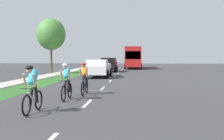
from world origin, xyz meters
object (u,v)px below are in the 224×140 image
at_px(cyclist_trailing, 66,81).
at_px(pickup_white, 98,68).
at_px(suv_black, 109,64).
at_px(cyclist_distant, 84,78).
at_px(street_tree_near, 51,34).
at_px(bus_red, 133,57).
at_px(cyclist_lead, 32,88).

bearing_deg(cyclist_trailing, pickup_white, 91.88).
bearing_deg(suv_black, cyclist_distant, -87.71).
bearing_deg(pickup_white, street_tree_near, 139.94).
relative_size(cyclist_trailing, bus_red, 0.15).
bearing_deg(bus_red, street_tree_near, -120.25).
bearing_deg(cyclist_trailing, bus_red, 85.44).
xyz_separation_m(cyclist_distant, street_tree_near, (-6.94, 16.57, 3.62)).
bearing_deg(cyclist_distant, street_tree_near, 112.72).
height_order(cyclist_trailing, suv_black, suv_black).
bearing_deg(cyclist_trailing, street_tree_near, 109.51).
xyz_separation_m(cyclist_distant, suv_black, (-0.85, 21.10, 0.14)).
relative_size(cyclist_trailing, cyclist_distant, 1.00).
height_order(cyclist_trailing, cyclist_distant, same).
distance_m(cyclist_lead, bus_red, 36.96).
height_order(cyclist_lead, street_tree_near, street_tree_near).
bearing_deg(cyclist_trailing, cyclist_distant, 75.18).
relative_size(pickup_white, bus_red, 0.44).
xyz_separation_m(cyclist_lead, cyclist_distant, (0.89, 4.47, 0.00)).
bearing_deg(cyclist_trailing, suv_black, 90.98).
bearing_deg(street_tree_near, cyclist_distant, -67.28).
relative_size(cyclist_trailing, street_tree_near, 0.28).
distance_m(pickup_white, street_tree_near, 8.69).
xyz_separation_m(suv_black, street_tree_near, (-6.09, -4.53, 3.49)).
bearing_deg(cyclist_lead, cyclist_distant, 78.78).
xyz_separation_m(cyclist_distant, bus_red, (2.26, 32.34, 1.17)).
distance_m(cyclist_lead, suv_black, 25.56).
height_order(cyclist_lead, cyclist_distant, same).
xyz_separation_m(cyclist_distant, pickup_white, (-0.89, 11.48, 0.02)).
distance_m(cyclist_trailing, bus_red, 34.19).
bearing_deg(suv_black, cyclist_lead, -90.09).
bearing_deg(pickup_white, bus_red, 81.42).
height_order(cyclist_distant, bus_red, bus_red).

